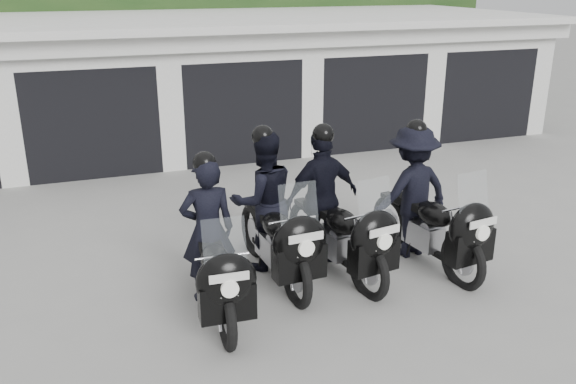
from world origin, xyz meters
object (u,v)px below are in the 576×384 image
object	(u,v)px
police_bike_a	(213,251)
police_bike_b	(269,212)
police_bike_c	(330,208)
police_bike_d	(420,201)

from	to	relation	value
police_bike_a	police_bike_b	bearing A→B (deg)	41.26
police_bike_b	police_bike_c	bearing A→B (deg)	-13.13
police_bike_d	police_bike_b	bearing A→B (deg)	163.92
police_bike_a	police_bike_b	world-z (taller)	police_bike_b
police_bike_d	police_bike_a	bearing A→B (deg)	-179.77
police_bike_a	police_bike_d	size ratio (longest dim) A/B	0.96
police_bike_c	police_bike_d	xyz separation A→B (m)	(1.32, -0.16, 0.00)
police_bike_a	police_bike_d	xyz separation A→B (m)	(3.09, 0.45, 0.10)
police_bike_a	police_bike_d	world-z (taller)	police_bike_d
police_bike_b	police_bike_c	size ratio (longest dim) A/B	1.01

